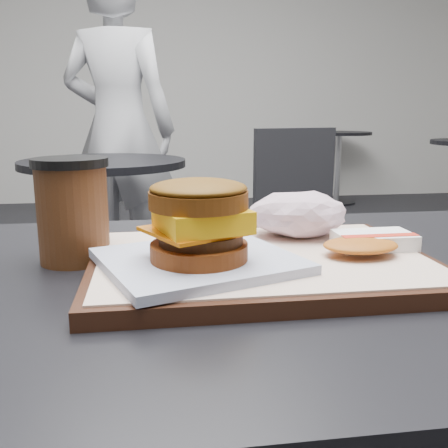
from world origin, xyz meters
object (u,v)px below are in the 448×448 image
Objects in this scene: hash_brown at (368,242)px; coffee_cup at (73,209)px; neighbor_chair at (267,211)px; crumpled_wrapper at (298,214)px; serving_tray at (260,263)px; customer_table at (281,413)px; neighbor_table at (106,206)px; breakfast_sandwich at (199,231)px; patron at (119,129)px.

hash_brown is 0.35m from coffee_cup.
hash_brown is at bearing -99.36° from neighbor_chair.
neighbor_chair reaches higher than crumpled_wrapper.
serving_tray is 1.70m from neighbor_chair.
neighbor_table is (-0.35, 1.65, -0.03)m from customer_table.
breakfast_sandwich is 1.76m from neighbor_chair.
serving_tray is 0.22× the size of patron.
hash_brown is 1.68m from neighbor_chair.
serving_tray is 3.18× the size of hash_brown.
neighbor_chair is 0.51× the size of patron.
customer_table is at bearing -16.38° from coffee_cup.
customer_table is 0.24m from hash_brown.
crumpled_wrapper is (0.04, 0.08, 0.23)m from customer_table.
hash_brown is at bearing 119.96° from patron.
patron is (-0.35, 2.19, 0.04)m from crumpled_wrapper.
patron is (-0.07, 2.20, 0.02)m from coffee_cup.
crumpled_wrapper is (-0.06, 0.09, 0.02)m from hash_brown.
serving_tray reaches higher than neighbor_table.
breakfast_sandwich is at bearing -38.25° from coffee_cup.
customer_table is 1.67m from neighbor_chair.
customer_table reaches higher than neighbor_table.
patron is (-0.68, 0.64, 0.35)m from neighbor_chair.
patron reaches higher than crumpled_wrapper.
coffee_cup is at bearing 163.62° from customer_table.
hash_brown is (0.20, 0.03, -0.03)m from breakfast_sandwich.
neighbor_table is 0.85× the size of neighbor_chair.
hash_brown is at bearing -12.75° from coffee_cup.
breakfast_sandwich is 0.19m from crumpled_wrapper.
coffee_cup is at bearing -178.17° from crumpled_wrapper.
neighbor_chair is at bearing 80.64° from hash_brown.
breakfast_sandwich reaches higher than hash_brown.
hash_brown is at bearing -3.23° from customer_table.
neighbor_chair is at bearing 77.33° from customer_table.
neighbor_table is at bearing 101.98° from customer_table.
breakfast_sandwich is at bearing 114.97° from patron.
customer_table is at bearing -115.64° from crumpled_wrapper.
neighbor_table is at bearing 178.51° from neighbor_chair.
neighbor_chair is at bearing 68.66° from coffee_cup.
serving_tray is 3.03× the size of coffee_cup.
customer_table is 0.27m from breakfast_sandwich.
neighbor_table is 0.44× the size of patron.
neighbor_table is (-0.32, 1.65, -0.23)m from serving_tray.
crumpled_wrapper is (0.07, 0.08, 0.04)m from serving_tray.
crumpled_wrapper is at bearing 1.83° from coffee_cup.
crumpled_wrapper is at bearing 50.06° from serving_tray.
crumpled_wrapper is (0.14, 0.12, -0.01)m from breakfast_sandwich.
neighbor_chair is (0.37, 1.63, -0.07)m from customer_table.
crumpled_wrapper reaches higher than hash_brown.
coffee_cup reaches higher than hash_brown.
patron is at bearing 100.27° from hash_brown.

